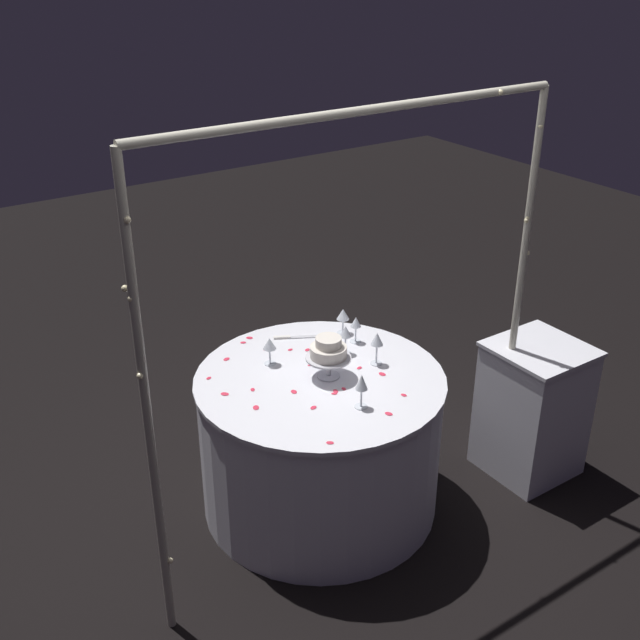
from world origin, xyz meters
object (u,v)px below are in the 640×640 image
object	(u,v)px
wine_glass_4	(270,345)
main_table	(320,442)
decorative_arch	(362,281)
cake_knife	(298,337)
tiered_cake	(328,351)
wine_glass_0	(377,341)
wine_glass_2	(346,333)
side_table	(532,409)
wine_glass_1	(343,315)
wine_glass_3	(362,384)
wine_glass_5	(356,324)

from	to	relation	value
wine_glass_4	main_table	bearing A→B (deg)	117.51
decorative_arch	cake_knife	bearing A→B (deg)	-100.53
tiered_cake	wine_glass_0	bearing A→B (deg)	173.40
main_table	wine_glass_0	size ratio (longest dim) A/B	7.09
cake_knife	tiered_cake	bearing A→B (deg)	77.33
wine_glass_0	wine_glass_2	xyz separation A→B (m)	(0.06, -0.17, -0.01)
side_table	main_table	bearing A→B (deg)	-19.46
wine_glass_2	cake_knife	world-z (taller)	wine_glass_2
main_table	wine_glass_1	distance (m)	0.68
wine_glass_1	wine_glass_4	xyz separation A→B (m)	(0.49, 0.07, 0.00)
tiered_cake	cake_knife	size ratio (longest dim) A/B	0.82
wine_glass_3	main_table	bearing A→B (deg)	-88.68
tiered_cake	wine_glass_4	bearing A→B (deg)	-57.19
wine_glass_3	wine_glass_5	xyz separation A→B (m)	(-0.35, -0.52, -0.02)
tiered_cake	wine_glass_2	xyz separation A→B (m)	(-0.20, -0.14, -0.02)
side_table	wine_glass_5	bearing A→B (deg)	-38.19
wine_glass_3	wine_glass_4	bearing A→B (deg)	-76.42
wine_glass_5	cake_knife	bearing A→B (deg)	-42.77
main_table	tiered_cake	bearing A→B (deg)	161.46
side_table	wine_glass_3	world-z (taller)	wine_glass_3
side_table	wine_glass_5	distance (m)	1.07
wine_glass_0	wine_glass_1	bearing A→B (deg)	-98.78
tiered_cake	cake_knife	xyz separation A→B (m)	(-0.09, -0.42, -0.13)
wine_glass_2	cake_knife	bearing A→B (deg)	-68.68
wine_glass_4	wine_glass_5	bearing A→B (deg)	174.17
side_table	tiered_cake	bearing A→B (deg)	-19.50
wine_glass_3	wine_glass_5	size ratio (longest dim) A/B	1.17
side_table	decorative_arch	bearing A→B (deg)	-4.08
tiered_cake	wine_glass_1	distance (m)	0.46
side_table	wine_glass_1	world-z (taller)	wine_glass_1
wine_glass_0	cake_knife	distance (m)	0.50
main_table	wine_glass_4	xyz separation A→B (m)	(0.13, -0.25, 0.48)
wine_glass_5	cake_knife	xyz separation A→B (m)	(0.22, -0.21, -0.10)
decorative_arch	wine_glass_4	xyz separation A→B (m)	(0.13, -0.56, -0.51)
tiered_cake	wine_glass_2	world-z (taller)	tiered_cake
main_table	wine_glass_2	xyz separation A→B (m)	(-0.24, -0.13, 0.49)
wine_glass_1	decorative_arch	bearing A→B (deg)	60.14
wine_glass_0	wine_glass_3	bearing A→B (deg)	42.46
decorative_arch	main_table	bearing A→B (deg)	-90.01
decorative_arch	wine_glass_3	world-z (taller)	decorative_arch
tiered_cake	wine_glass_2	size ratio (longest dim) A/B	1.42
wine_glass_0	wine_glass_3	distance (m)	0.41
wine_glass_1	tiered_cake	bearing A→B (deg)	45.74
wine_glass_1	wine_glass_0	bearing A→B (deg)	81.22
decorative_arch	wine_glass_1	size ratio (longest dim) A/B	14.68
side_table	cake_knife	bearing A→B (deg)	-39.30
decorative_arch	tiered_cake	size ratio (longest dim) A/B	9.46
decorative_arch	wine_glass_5	bearing A→B (deg)	-124.99
decorative_arch	tiered_cake	world-z (taller)	decorative_arch
side_table	wine_glass_0	size ratio (longest dim) A/B	4.38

